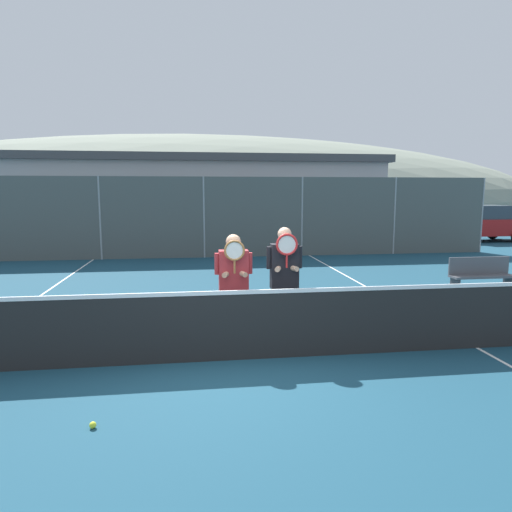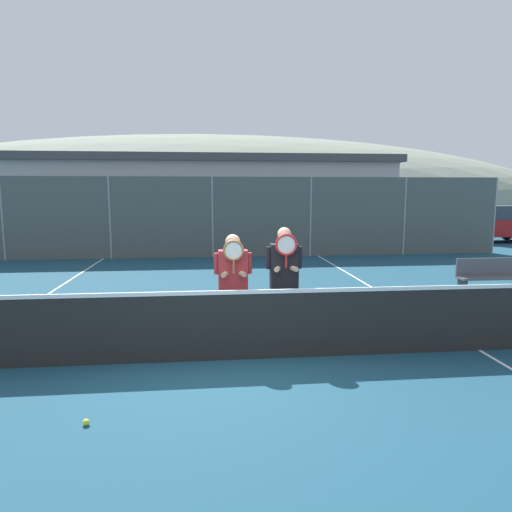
{
  "view_description": "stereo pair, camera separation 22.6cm",
  "coord_description": "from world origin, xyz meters",
  "px_view_note": "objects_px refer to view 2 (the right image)",
  "views": [
    {
      "loc": [
        -0.37,
        -6.1,
        2.34
      ],
      "look_at": [
        0.58,
        0.85,
        1.35
      ],
      "focal_mm": 32.0,
      "sensor_mm": 36.0,
      "label": 1
    },
    {
      "loc": [
        -0.14,
        -6.13,
        2.34
      ],
      "look_at": [
        0.58,
        0.85,
        1.35
      ],
      "focal_mm": 32.0,
      "sensor_mm": 36.0,
      "label": 2
    }
  ],
  "objects_px": {
    "car_left_of_center": "(168,225)",
    "car_far_right": "(492,223)",
    "tennis_ball_on_court": "(86,422)",
    "car_center": "(287,224)",
    "bench_courtside": "(489,276)",
    "car_far_left": "(45,226)",
    "car_right_of_center": "(395,223)",
    "player_center_left": "(284,276)",
    "player_leftmost": "(233,280)"
  },
  "relations": [
    {
      "from": "car_right_of_center",
      "to": "bench_courtside",
      "type": "relative_size",
      "value": 2.74
    },
    {
      "from": "player_leftmost",
      "to": "tennis_ball_on_court",
      "type": "distance_m",
      "value": 2.96
    },
    {
      "from": "car_far_left",
      "to": "car_center",
      "type": "distance_m",
      "value": 10.26
    },
    {
      "from": "player_center_left",
      "to": "car_left_of_center",
      "type": "relative_size",
      "value": 0.4
    },
    {
      "from": "car_center",
      "to": "car_right_of_center",
      "type": "relative_size",
      "value": 1.18
    },
    {
      "from": "car_far_left",
      "to": "car_far_right",
      "type": "xyz_separation_m",
      "value": [
        19.93,
        0.18,
        -0.04
      ]
    },
    {
      "from": "tennis_ball_on_court",
      "to": "car_right_of_center",
      "type": "bearing_deg",
      "value": 57.95
    },
    {
      "from": "tennis_ball_on_court",
      "to": "car_left_of_center",
      "type": "bearing_deg",
      "value": 91.73
    },
    {
      "from": "car_left_of_center",
      "to": "tennis_ball_on_court",
      "type": "height_order",
      "value": "car_left_of_center"
    },
    {
      "from": "player_center_left",
      "to": "car_left_of_center",
      "type": "distance_m",
      "value": 13.04
    },
    {
      "from": "car_left_of_center",
      "to": "bench_courtside",
      "type": "relative_size",
      "value": 3.06
    },
    {
      "from": "car_far_left",
      "to": "tennis_ball_on_court",
      "type": "relative_size",
      "value": 66.73
    },
    {
      "from": "car_center",
      "to": "bench_courtside",
      "type": "height_order",
      "value": "car_center"
    },
    {
      "from": "car_far_right",
      "to": "tennis_ball_on_court",
      "type": "height_order",
      "value": "car_far_right"
    },
    {
      "from": "car_right_of_center",
      "to": "bench_courtside",
      "type": "bearing_deg",
      "value": -101.68
    },
    {
      "from": "car_right_of_center",
      "to": "car_far_right",
      "type": "height_order",
      "value": "car_right_of_center"
    },
    {
      "from": "car_right_of_center",
      "to": "car_far_right",
      "type": "xyz_separation_m",
      "value": [
        4.71,
        0.01,
        -0.07
      ]
    },
    {
      "from": "car_left_of_center",
      "to": "car_right_of_center",
      "type": "height_order",
      "value": "car_left_of_center"
    },
    {
      "from": "player_center_left",
      "to": "tennis_ball_on_court",
      "type": "distance_m",
      "value": 3.47
    },
    {
      "from": "player_leftmost",
      "to": "car_far_left",
      "type": "bearing_deg",
      "value": 118.68
    },
    {
      "from": "car_left_of_center",
      "to": "car_right_of_center",
      "type": "bearing_deg",
      "value": 2.65
    },
    {
      "from": "bench_courtside",
      "to": "player_center_left",
      "type": "bearing_deg",
      "value": -152.0
    },
    {
      "from": "player_center_left",
      "to": "car_center",
      "type": "distance_m",
      "value": 13.4
    },
    {
      "from": "player_center_left",
      "to": "car_right_of_center",
      "type": "height_order",
      "value": "car_right_of_center"
    },
    {
      "from": "car_left_of_center",
      "to": "bench_courtside",
      "type": "height_order",
      "value": "car_left_of_center"
    },
    {
      "from": "player_center_left",
      "to": "car_far_right",
      "type": "relative_size",
      "value": 0.42
    },
    {
      "from": "car_far_right",
      "to": "tennis_ball_on_court",
      "type": "relative_size",
      "value": 63.33
    },
    {
      "from": "car_left_of_center",
      "to": "bench_courtside",
      "type": "xyz_separation_m",
      "value": [
        7.99,
        -9.99,
        -0.49
      ]
    },
    {
      "from": "car_far_right",
      "to": "bench_courtside",
      "type": "height_order",
      "value": "car_far_right"
    },
    {
      "from": "car_far_left",
      "to": "player_center_left",
      "type": "bearing_deg",
      "value": -58.71
    },
    {
      "from": "car_far_right",
      "to": "tennis_ball_on_court",
      "type": "xyz_separation_m",
      "value": [
        -14.41,
        -15.5,
        -0.84
      ]
    },
    {
      "from": "player_center_left",
      "to": "car_far_right",
      "type": "bearing_deg",
      "value": 47.71
    },
    {
      "from": "player_leftmost",
      "to": "car_far_right",
      "type": "xyz_separation_m",
      "value": [
        12.79,
        13.23,
        -0.16
      ]
    },
    {
      "from": "player_center_left",
      "to": "tennis_ball_on_court",
      "type": "xyz_separation_m",
      "value": [
        -2.4,
        -2.29,
        -1.04
      ]
    },
    {
      "from": "player_center_left",
      "to": "car_center",
      "type": "xyz_separation_m",
      "value": [
        2.34,
        13.19,
        -0.18
      ]
    },
    {
      "from": "car_far_left",
      "to": "car_far_right",
      "type": "height_order",
      "value": "car_far_left"
    },
    {
      "from": "car_right_of_center",
      "to": "tennis_ball_on_court",
      "type": "xyz_separation_m",
      "value": [
        -9.7,
        -15.49,
        -0.9
      ]
    },
    {
      "from": "player_center_left",
      "to": "car_center",
      "type": "bearing_deg",
      "value": 79.92
    },
    {
      "from": "player_center_left",
      "to": "bench_courtside",
      "type": "xyz_separation_m",
      "value": [
        5.14,
        2.73,
        -0.62
      ]
    },
    {
      "from": "car_right_of_center",
      "to": "bench_courtside",
      "type": "distance_m",
      "value": 10.69
    },
    {
      "from": "car_far_right",
      "to": "tennis_ball_on_court",
      "type": "bearing_deg",
      "value": -132.91
    },
    {
      "from": "car_left_of_center",
      "to": "tennis_ball_on_court",
      "type": "relative_size",
      "value": 66.71
    },
    {
      "from": "car_left_of_center",
      "to": "car_far_right",
      "type": "bearing_deg",
      "value": 1.86
    },
    {
      "from": "player_center_left",
      "to": "car_right_of_center",
      "type": "distance_m",
      "value": 15.08
    },
    {
      "from": "car_far_left",
      "to": "car_far_right",
      "type": "relative_size",
      "value": 1.05
    },
    {
      "from": "car_far_right",
      "to": "bench_courtside",
      "type": "distance_m",
      "value": 12.54
    },
    {
      "from": "player_center_left",
      "to": "car_far_left",
      "type": "bearing_deg",
      "value": 121.29
    },
    {
      "from": "car_center",
      "to": "tennis_ball_on_court",
      "type": "relative_size",
      "value": 70.43
    },
    {
      "from": "car_far_left",
      "to": "car_right_of_center",
      "type": "relative_size",
      "value": 1.12
    },
    {
      "from": "player_center_left",
      "to": "car_left_of_center",
      "type": "xyz_separation_m",
      "value": [
        -2.85,
        12.72,
        -0.12
      ]
    }
  ]
}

